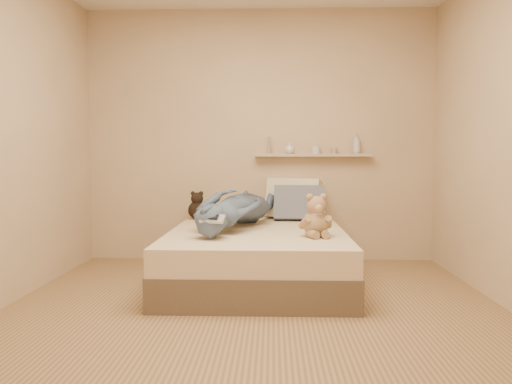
{
  "coord_description": "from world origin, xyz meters",
  "views": [
    {
      "loc": [
        0.13,
        -3.33,
        1.08
      ],
      "look_at": [
        0.0,
        0.65,
        0.8
      ],
      "focal_mm": 35.0,
      "sensor_mm": 36.0,
      "label": 1
    }
  ],
  "objects_px": {
    "bed": "(257,256)",
    "teddy_bear": "(316,219)",
    "game_console": "(212,219)",
    "dark_plush": "(197,207)",
    "person": "(234,208)",
    "pillow_cream": "(293,199)",
    "wall_shelf": "(313,155)",
    "pillow_grey": "(299,203)"
  },
  "relations": [
    {
      "from": "bed",
      "to": "teddy_bear",
      "type": "relative_size",
      "value": 5.49
    },
    {
      "from": "game_console",
      "to": "dark_plush",
      "type": "relative_size",
      "value": 0.71
    },
    {
      "from": "bed",
      "to": "person",
      "type": "bearing_deg",
      "value": 145.38
    },
    {
      "from": "game_console",
      "to": "pillow_cream",
      "type": "bearing_deg",
      "value": 64.37
    },
    {
      "from": "game_console",
      "to": "teddy_bear",
      "type": "xyz_separation_m",
      "value": [
        0.8,
        0.22,
        -0.03
      ]
    },
    {
      "from": "teddy_bear",
      "to": "dark_plush",
      "type": "relative_size",
      "value": 1.21
    },
    {
      "from": "person",
      "to": "dark_plush",
      "type": "bearing_deg",
      "value": -40.57
    },
    {
      "from": "bed",
      "to": "wall_shelf",
      "type": "bearing_deg",
      "value": 58.82
    },
    {
      "from": "wall_shelf",
      "to": "game_console",
      "type": "bearing_deg",
      "value": -120.77
    },
    {
      "from": "pillow_grey",
      "to": "wall_shelf",
      "type": "bearing_deg",
      "value": 55.39
    },
    {
      "from": "teddy_bear",
      "to": "wall_shelf",
      "type": "xyz_separation_m",
      "value": [
        0.07,
        1.24,
        0.51
      ]
    },
    {
      "from": "teddy_bear",
      "to": "pillow_cream",
      "type": "xyz_separation_m",
      "value": [
        -0.13,
        1.16,
        0.06
      ]
    },
    {
      "from": "bed",
      "to": "person",
      "type": "xyz_separation_m",
      "value": [
        -0.21,
        0.14,
        0.4
      ]
    },
    {
      "from": "bed",
      "to": "pillow_cream",
      "type": "distance_m",
      "value": 0.99
    },
    {
      "from": "game_console",
      "to": "wall_shelf",
      "type": "height_order",
      "value": "wall_shelf"
    },
    {
      "from": "game_console",
      "to": "teddy_bear",
      "type": "distance_m",
      "value": 0.83
    },
    {
      "from": "teddy_bear",
      "to": "bed",
      "type": "bearing_deg",
      "value": 145.12
    },
    {
      "from": "dark_plush",
      "to": "person",
      "type": "distance_m",
      "value": 0.73
    },
    {
      "from": "pillow_cream",
      "to": "teddy_bear",
      "type": "bearing_deg",
      "value": -83.44
    },
    {
      "from": "pillow_grey",
      "to": "bed",
      "type": "bearing_deg",
      "value": -120.03
    },
    {
      "from": "pillow_cream",
      "to": "wall_shelf",
      "type": "xyz_separation_m",
      "value": [
        0.21,
        0.08,
        0.45
      ]
    },
    {
      "from": "person",
      "to": "wall_shelf",
      "type": "distance_m",
      "value": 1.18
    },
    {
      "from": "teddy_bear",
      "to": "person",
      "type": "distance_m",
      "value": 0.83
    },
    {
      "from": "teddy_bear",
      "to": "pillow_grey",
      "type": "xyz_separation_m",
      "value": [
        -0.08,
        1.02,
        0.03
      ]
    },
    {
      "from": "pillow_grey",
      "to": "wall_shelf",
      "type": "xyz_separation_m",
      "value": [
        0.15,
        0.22,
        0.48
      ]
    },
    {
      "from": "teddy_bear",
      "to": "dark_plush",
      "type": "xyz_separation_m",
      "value": [
        -1.11,
        1.07,
        -0.02
      ]
    },
    {
      "from": "bed",
      "to": "pillow_cream",
      "type": "relative_size",
      "value": 3.45
    },
    {
      "from": "dark_plush",
      "to": "pillow_grey",
      "type": "height_order",
      "value": "pillow_grey"
    },
    {
      "from": "bed",
      "to": "dark_plush",
      "type": "xyz_separation_m",
      "value": [
        -0.63,
        0.74,
        0.35
      ]
    },
    {
      "from": "bed",
      "to": "dark_plush",
      "type": "bearing_deg",
      "value": 130.38
    },
    {
      "from": "game_console",
      "to": "person",
      "type": "relative_size",
      "value": 0.14
    },
    {
      "from": "bed",
      "to": "person",
      "type": "height_order",
      "value": "person"
    },
    {
      "from": "game_console",
      "to": "dark_plush",
      "type": "xyz_separation_m",
      "value": [
        -0.31,
        1.29,
        -0.04
      ]
    },
    {
      "from": "bed",
      "to": "pillow_grey",
      "type": "height_order",
      "value": "pillow_grey"
    },
    {
      "from": "bed",
      "to": "pillow_grey",
      "type": "distance_m",
      "value": 0.89
    },
    {
      "from": "dark_plush",
      "to": "wall_shelf",
      "type": "bearing_deg",
      "value": 8.1
    },
    {
      "from": "teddy_bear",
      "to": "pillow_cream",
      "type": "bearing_deg",
      "value": 96.56
    },
    {
      "from": "teddy_bear",
      "to": "person",
      "type": "height_order",
      "value": "person"
    },
    {
      "from": "dark_plush",
      "to": "wall_shelf",
      "type": "relative_size",
      "value": 0.24
    },
    {
      "from": "bed",
      "to": "wall_shelf",
      "type": "relative_size",
      "value": 1.58
    },
    {
      "from": "bed",
      "to": "person",
      "type": "distance_m",
      "value": 0.47
    },
    {
      "from": "teddy_bear",
      "to": "wall_shelf",
      "type": "relative_size",
      "value": 0.29
    }
  ]
}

